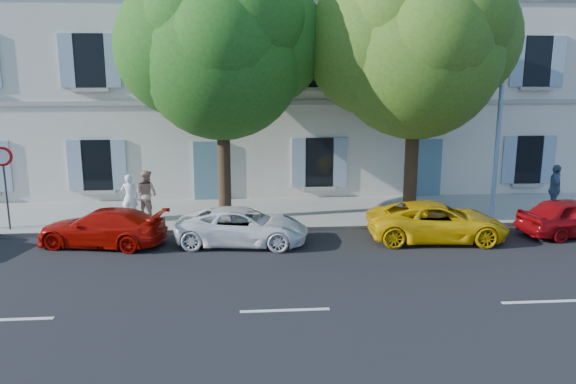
{
  "coord_description": "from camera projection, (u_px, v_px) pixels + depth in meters",
  "views": [
    {
      "loc": [
        -0.86,
        -15.6,
        5.21
      ],
      "look_at": [
        0.55,
        2.0,
        1.4
      ],
      "focal_mm": 35.0,
      "sensor_mm": 36.0,
      "label": 1
    }
  ],
  "objects": [
    {
      "name": "car_yellow_supercar",
      "position": [
        437.0,
        222.0,
        17.56
      ],
      "size": [
        4.47,
        2.32,
        1.2
      ],
      "primitive_type": "imported",
      "rotation": [
        0.0,
        0.0,
        1.5
      ],
      "color": "#E9B309",
      "rests_on": "ground"
    },
    {
      "name": "tree_right",
      "position": [
        416.0,
        54.0,
        18.63
      ],
      "size": [
        5.68,
        5.68,
        8.75
      ],
      "color": "#3A2819",
      "rests_on": "sidewalk"
    },
    {
      "name": "car_white_coupe",
      "position": [
        243.0,
        226.0,
        17.18
      ],
      "size": [
        4.23,
        2.36,
        1.12
      ],
      "primitive_type": "imported",
      "rotation": [
        0.0,
        0.0,
        1.44
      ],
      "color": "white",
      "rests_on": "ground"
    },
    {
      "name": "building",
      "position": [
        261.0,
        53.0,
        25.04
      ],
      "size": [
        28.0,
        7.0,
        12.0
      ],
      "primitive_type": "cube",
      "color": "beige",
      "rests_on": "ground"
    },
    {
      "name": "tree_left",
      "position": [
        222.0,
        56.0,
        18.52
      ],
      "size": [
        5.55,
        5.55,
        8.6
      ],
      "color": "#3A2819",
      "rests_on": "sidewalk"
    },
    {
      "name": "car_red_coupe",
      "position": [
        102.0,
        227.0,
        17.04
      ],
      "size": [
        4.13,
        2.36,
        1.13
      ],
      "primitive_type": "imported",
      "rotation": [
        0.0,
        0.0,
        4.5
      ],
      "color": "#A80B04",
      "rests_on": "ground"
    },
    {
      "name": "pedestrian_c",
      "position": [
        555.0,
        189.0,
        20.13
      ],
      "size": [
        0.72,
        1.14,
        1.81
      ],
      "primitive_type": "imported",
      "rotation": [
        0.0,
        0.0,
        1.29
      ],
      "color": "#496686",
      "rests_on": "sidewalk"
    },
    {
      "name": "car_red_hatchback",
      "position": [
        574.0,
        217.0,
        18.07
      ],
      "size": [
        3.82,
        2.05,
        1.24
      ],
      "primitive_type": "imported",
      "rotation": [
        0.0,
        0.0,
        1.74
      ],
      "color": "maroon",
      "rests_on": "ground"
    },
    {
      "name": "sidewalk",
      "position": [
        268.0,
        213.0,
        20.69
      ],
      "size": [
        36.0,
        4.5,
        0.15
      ],
      "primitive_type": "cube",
      "color": "#A09E96",
      "rests_on": "ground"
    },
    {
      "name": "kerb",
      "position": [
        271.0,
        229.0,
        18.57
      ],
      "size": [
        36.0,
        0.16,
        0.16
      ],
      "primitive_type": "cube",
      "color": "#9E998E",
      "rests_on": "ground"
    },
    {
      "name": "pedestrian_b",
      "position": [
        146.0,
        194.0,
        19.65
      ],
      "size": [
        1.04,
        0.98,
        1.7
      ],
      "primitive_type": "imported",
      "rotation": [
        0.0,
        0.0,
        2.6
      ],
      "color": "tan",
      "rests_on": "sidewalk"
    },
    {
      "name": "pedestrian_a",
      "position": [
        130.0,
        197.0,
        19.39
      ],
      "size": [
        0.61,
        0.42,
        1.6
      ],
      "primitive_type": "imported",
      "rotation": [
        0.0,
        0.0,
        3.07
      ],
      "color": "white",
      "rests_on": "sidewalk"
    },
    {
      "name": "street_lamp",
      "position": [
        503.0,
        92.0,
        18.75
      ],
      "size": [
        0.24,
        1.63,
        7.71
      ],
      "color": "#7293BF",
      "rests_on": "sidewalk"
    },
    {
      "name": "ground",
      "position": [
        275.0,
        254.0,
        16.37
      ],
      "size": [
        90.0,
        90.0,
        0.0
      ],
      "primitive_type": "plane",
      "color": "black"
    },
    {
      "name": "road_sign",
      "position": [
        4.0,
        170.0,
        17.89
      ],
      "size": [
        0.62,
        0.2,
        2.72
      ],
      "color": "#383A3D",
      "rests_on": "sidewalk"
    }
  ]
}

